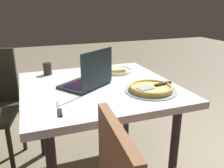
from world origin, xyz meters
name	(u,v)px	position (x,y,z in m)	size (l,w,h in m)	color
dining_table	(99,95)	(0.00, 0.00, 0.64)	(1.03, 1.00, 0.72)	silver
laptop	(89,79)	(-0.07, -0.01, 0.77)	(0.39, 0.37, 0.26)	#1A2930
pizza_plate	(117,70)	(0.24, 0.26, 0.73)	(0.25, 0.25, 0.04)	white
pizza_tray	(151,88)	(0.28, -0.23, 0.74)	(0.33, 0.33, 0.04)	#92A9A3
table_knife	(60,110)	(-0.31, -0.32, 0.72)	(0.04, 0.21, 0.01)	#B3C1BA
drink_cup	(47,69)	(-0.30, 0.38, 0.76)	(0.06, 0.06, 0.09)	black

